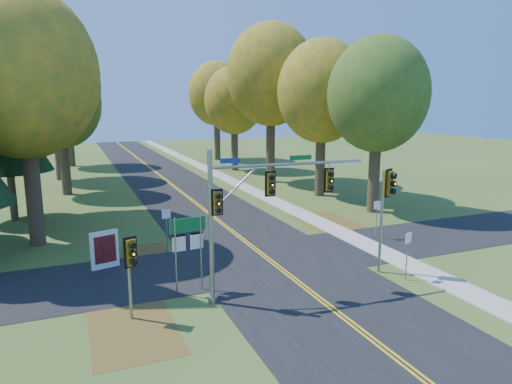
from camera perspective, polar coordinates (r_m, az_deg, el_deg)
name	(u,v)px	position (r m, az deg, el deg)	size (l,w,h in m)	color
ground	(284,272)	(22.31, 3.55, -9.92)	(160.00, 160.00, 0.00)	#3E521D
road_main	(284,272)	(22.31, 3.55, -9.90)	(8.00, 160.00, 0.02)	black
road_cross	(268,259)	(24.01, 1.45, -8.33)	(60.00, 6.00, 0.02)	black
centerline_left	(282,272)	(22.26, 3.31, -9.90)	(0.10, 160.00, 0.01)	gold
centerline_right	(286,271)	(22.35, 3.78, -9.83)	(0.10, 160.00, 0.01)	gold
sidewalk_east	(389,255)	(25.48, 16.32, -7.58)	(1.60, 160.00, 0.06)	#9E998E
leaf_patch_w_near	(135,263)	(24.23, -14.93, -8.55)	(4.00, 6.00, 0.00)	brown
leaf_patch_e	(338,227)	(30.48, 10.19, -4.28)	(3.50, 8.00, 0.00)	brown
leaf_patch_w_far	(133,328)	(17.71, -15.14, -16.13)	(3.00, 5.00, 0.00)	brown
tree_w_a	(24,75)	(28.21, -27.03, 12.95)	(8.00, 8.00, 14.15)	#38281C
tree_e_a	(378,95)	(34.42, 15.01, 11.62)	(7.20, 7.20, 12.73)	#38281C
tree_w_b	(21,67)	(35.18, -27.28, 13.77)	(8.60, 8.60, 15.38)	#38281C
tree_e_b	(322,92)	(39.77, 8.29, 12.29)	(7.60, 7.60, 13.33)	#38281C
tree_w_c	(61,103)	(43.19, -23.20, 10.15)	(6.80, 6.80, 11.91)	#38281C
tree_e_c	(271,75)	(46.56, 1.93, 14.37)	(8.80, 8.80, 15.79)	#38281C
tree_w_d	(54,85)	(51.94, -23.92, 12.14)	(8.20, 8.20, 14.56)	#38281C
tree_e_d	(235,101)	(54.78, -2.70, 11.34)	(7.00, 7.00, 12.32)	#38281C
tree_w_e	(66,86)	(62.84, -22.61, 12.16)	(8.40, 8.40, 14.97)	#38281C
tree_e_e	(217,94)	(65.32, -4.92, 12.11)	(7.80, 7.80, 13.74)	#38281C
pine_c	(0,76)	(34.97, -29.35, 12.49)	(5.60, 5.60, 20.56)	#38281C
traffic_mast	(252,203)	(18.33, -0.50, -1.45)	(6.88, 0.69, 6.24)	gray
east_signal_pole	(387,195)	(21.90, 16.06, -0.34)	(0.55, 0.66, 5.03)	gray
ped_signal_pole	(131,259)	(17.37, -15.40, -8.04)	(0.50, 0.60, 3.26)	gray
route_sign_cluster	(188,239)	(19.49, -8.50, -5.81)	(1.57, 0.21, 3.36)	gray
info_kiosk	(105,250)	(23.61, -18.40, -6.88)	(1.36, 0.54, 1.88)	silver
reg_sign_e_north	(377,212)	(28.03, 14.88, -2.45)	(0.45, 0.07, 2.35)	gray
reg_sign_e_south	(408,247)	(21.88, 18.43, -6.53)	(0.43, 0.18, 2.32)	gray
reg_sign_w	(166,222)	(24.93, -11.13, -3.70)	(0.48, 0.09, 2.51)	gray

